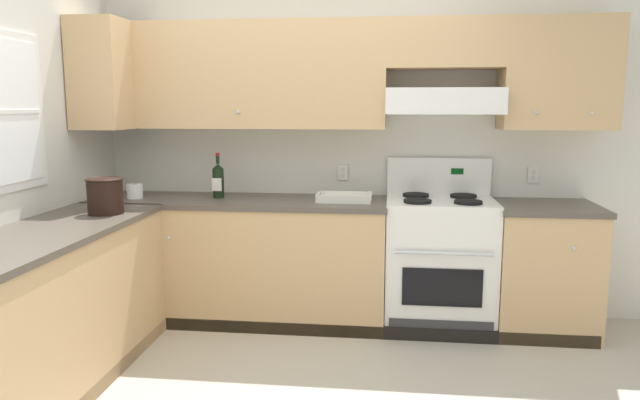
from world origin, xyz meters
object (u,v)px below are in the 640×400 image
bowl (344,199)px  paper_towel_roll (135,191)px  wine_bottle (218,180)px  stove (439,262)px  bucket (105,195)px

bowl → paper_towel_roll: paper_towel_roll is taller
bowl → paper_towel_roll: bearing=-178.9°
wine_bottle → stove: bearing=-1.0°
stove → paper_towel_roll: bearing=-178.4°
bucket → paper_towel_roll: (-0.09, 0.63, -0.07)m
wine_bottle → paper_towel_roll: wine_bottle is taller
stove → wine_bottle: (-1.62, 0.03, 0.56)m
stove → paper_towel_roll: 2.28m
stove → wine_bottle: wine_bottle is taller
wine_bottle → paper_towel_roll: size_ratio=2.86×
paper_towel_roll → stove: bearing=1.6°
bucket → stove: bearing=18.0°
bucket → wine_bottle: bearing=54.3°
wine_bottle → bowl: bearing=-3.8°
bowl → bucket: size_ratio=1.66×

